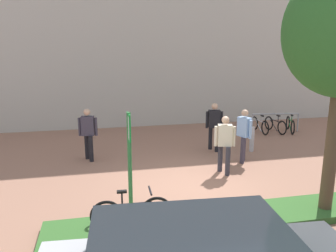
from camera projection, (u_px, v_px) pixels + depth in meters
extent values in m
plane|color=#936651|center=(192.00, 188.00, 8.96)|extent=(60.00, 60.00, 0.00)
cube|color=#B2ADA3|center=(146.00, 15.00, 15.27)|extent=(28.00, 1.20, 10.00)
cube|color=#336028|center=(214.00, 220.00, 7.16)|extent=(7.00, 1.10, 0.16)
cylinder|color=brown|center=(331.00, 150.00, 7.26)|extent=(0.28, 0.28, 2.99)
cylinder|color=#2D7238|center=(130.00, 175.00, 6.54)|extent=(0.08, 0.08, 2.48)
cube|color=#198C33|center=(129.00, 127.00, 6.32)|extent=(0.04, 0.36, 0.52)
cube|color=white|center=(129.00, 127.00, 6.32)|extent=(0.05, 0.30, 0.44)
torus|color=black|center=(106.00, 216.00, 6.84)|extent=(0.66, 0.08, 0.66)
torus|color=black|center=(156.00, 212.00, 7.01)|extent=(0.66, 0.08, 0.66)
cylinder|color=black|center=(131.00, 204.00, 6.87)|extent=(0.84, 0.07, 0.04)
cylinder|color=black|center=(137.00, 215.00, 6.95)|extent=(0.61, 0.06, 0.44)
cylinder|color=black|center=(122.00, 199.00, 6.81)|extent=(0.04, 0.04, 0.28)
cube|color=black|center=(122.00, 192.00, 6.77)|extent=(0.20, 0.09, 0.05)
cylinder|color=black|center=(150.00, 191.00, 6.88)|extent=(0.05, 0.42, 0.04)
cylinder|color=#99999E|center=(252.00, 124.00, 14.56)|extent=(0.06, 0.06, 0.80)
cylinder|color=#99999E|center=(298.00, 123.00, 14.75)|extent=(0.06, 0.06, 0.80)
cylinder|color=#99999E|center=(276.00, 114.00, 14.56)|extent=(2.04, 0.29, 0.06)
torus|color=black|center=(265.00, 128.00, 14.18)|extent=(0.07, 0.61, 0.61)
torus|color=black|center=(254.00, 123.00, 15.07)|extent=(0.07, 0.61, 0.61)
cylinder|color=silver|center=(260.00, 121.00, 14.58)|extent=(0.05, 0.77, 0.03)
cylinder|color=silver|center=(259.00, 126.00, 14.72)|extent=(0.05, 0.56, 0.40)
cylinder|color=silver|center=(262.00, 119.00, 14.39)|extent=(0.03, 0.03, 0.26)
cube|color=black|center=(262.00, 116.00, 14.36)|extent=(0.08, 0.19, 0.05)
cylinder|color=silver|center=(256.00, 114.00, 14.86)|extent=(0.39, 0.05, 0.04)
torus|color=black|center=(282.00, 128.00, 14.22)|extent=(0.12, 0.61, 0.61)
torus|color=black|center=(269.00, 123.00, 15.09)|extent=(0.12, 0.61, 0.61)
cylinder|color=black|center=(276.00, 121.00, 14.61)|extent=(0.12, 0.77, 0.03)
cylinder|color=black|center=(274.00, 126.00, 14.75)|extent=(0.10, 0.56, 0.40)
cylinder|color=black|center=(278.00, 119.00, 14.43)|extent=(0.03, 0.03, 0.26)
cube|color=black|center=(278.00, 116.00, 14.39)|extent=(0.09, 0.19, 0.05)
cylinder|color=black|center=(271.00, 114.00, 14.88)|extent=(0.39, 0.08, 0.04)
torus|color=black|center=(293.00, 127.00, 14.28)|extent=(0.25, 0.59, 0.61)
torus|color=black|center=(288.00, 123.00, 15.19)|extent=(0.25, 0.59, 0.61)
cylinder|color=#1E7233|center=(291.00, 120.00, 14.69)|extent=(0.29, 0.74, 0.03)
cylinder|color=#1E7233|center=(290.00, 125.00, 14.83)|extent=(0.22, 0.54, 0.40)
cylinder|color=#1E7233|center=(292.00, 119.00, 14.50)|extent=(0.03, 0.03, 0.26)
cube|color=black|center=(292.00, 115.00, 14.46)|extent=(0.13, 0.20, 0.05)
cylinder|color=#1E7233|center=(289.00, 113.00, 14.97)|extent=(0.38, 0.16, 0.04)
cylinder|color=#ADADB2|center=(252.00, 139.00, 11.96)|extent=(0.16, 0.16, 0.90)
cylinder|color=black|center=(87.00, 147.00, 11.18)|extent=(0.14, 0.14, 0.85)
cylinder|color=black|center=(91.00, 149.00, 10.92)|extent=(0.14, 0.14, 0.85)
cube|color=#383342|center=(88.00, 126.00, 10.88)|extent=(0.43, 0.30, 0.62)
cylinder|color=#383342|center=(80.00, 127.00, 10.87)|extent=(0.09, 0.09, 0.59)
cylinder|color=#383342|center=(96.00, 127.00, 10.90)|extent=(0.09, 0.09, 0.59)
sphere|color=tan|center=(87.00, 112.00, 10.77)|extent=(0.22, 0.22, 0.22)
cylinder|color=#383342|center=(243.00, 148.00, 11.04)|extent=(0.14, 0.14, 0.85)
cylinder|color=#383342|center=(243.00, 150.00, 10.76)|extent=(0.14, 0.14, 0.85)
cube|color=#8CB2E5|center=(244.00, 127.00, 10.73)|extent=(0.38, 0.46, 0.62)
cylinder|color=#8CB2E5|center=(238.00, 126.00, 10.94)|extent=(0.09, 0.09, 0.59)
cylinder|color=#8CB2E5|center=(250.00, 130.00, 10.53)|extent=(0.09, 0.09, 0.59)
sphere|color=tan|center=(245.00, 113.00, 10.62)|extent=(0.22, 0.22, 0.22)
cylinder|color=black|center=(210.00, 138.00, 12.22)|extent=(0.14, 0.14, 0.85)
cylinder|color=black|center=(217.00, 140.00, 11.93)|extent=(0.14, 0.14, 0.85)
cube|color=black|center=(214.00, 119.00, 11.90)|extent=(0.43, 0.30, 0.62)
cylinder|color=black|center=(207.00, 120.00, 11.90)|extent=(0.09, 0.09, 0.59)
cylinder|color=black|center=(222.00, 120.00, 11.92)|extent=(0.09, 0.09, 0.59)
sphere|color=tan|center=(215.00, 106.00, 11.80)|extent=(0.22, 0.22, 0.22)
cylinder|color=#2D2D38|center=(228.00, 161.00, 9.75)|extent=(0.14, 0.14, 0.85)
cylinder|color=#2D2D38|center=(220.00, 158.00, 10.07)|extent=(0.14, 0.14, 0.85)
cube|color=beige|center=(225.00, 135.00, 9.74)|extent=(0.45, 0.33, 0.62)
cylinder|color=beige|center=(234.00, 136.00, 9.74)|extent=(0.09, 0.09, 0.59)
cylinder|color=beige|center=(216.00, 136.00, 9.76)|extent=(0.09, 0.09, 0.59)
sphere|color=tan|center=(225.00, 120.00, 9.64)|extent=(0.22, 0.22, 0.22)
cube|color=#1E2328|center=(190.00, 250.00, 4.11)|extent=(2.52, 1.76, 0.56)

